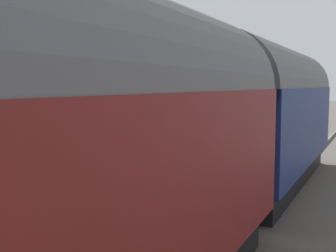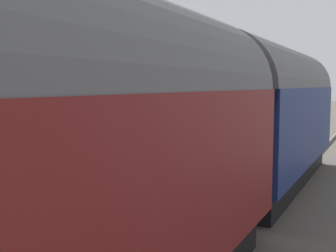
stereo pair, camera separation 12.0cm
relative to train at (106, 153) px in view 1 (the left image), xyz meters
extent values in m
plane|color=#4C473F|center=(3.30, 0.90, -2.22)|extent=(160.00, 160.00, 0.00)
cube|color=gray|center=(3.30, 5.13, -1.77)|extent=(32.00, 6.46, 0.88)
cube|color=beige|center=(3.30, 2.08, -1.32)|extent=(32.00, 0.36, 0.02)
cube|color=gray|center=(3.30, -0.72, -2.15)|extent=(52.00, 0.08, 0.14)
cube|color=gray|center=(3.30, 0.72, -2.15)|extent=(52.00, 0.08, 0.14)
cube|color=black|center=(8.75, 0.00, -1.87)|extent=(8.46, 2.29, 0.70)
cube|color=navy|center=(8.75, 0.00, -0.37)|extent=(9.20, 2.70, 2.30)
cylinder|color=#515154|center=(8.75, 0.00, 0.78)|extent=(9.20, 2.65, 2.65)
cube|color=black|center=(8.75, 1.36, -0.08)|extent=(7.82, 0.03, 0.80)
cylinder|color=black|center=(11.51, 0.00, -1.87)|extent=(0.70, 2.16, 0.70)
cylinder|color=black|center=(5.99, 0.00, -1.87)|extent=(0.70, 2.16, 0.70)
cube|color=black|center=(13.37, 0.00, 0.04)|extent=(0.04, 2.16, 0.90)
cylinder|color=#F2EDCC|center=(13.39, 0.00, -0.94)|extent=(0.06, 0.24, 0.24)
cube|color=red|center=(13.43, 0.00, -1.40)|extent=(0.16, 2.56, 0.24)
cube|color=maroon|center=(-0.46, 0.00, -0.37)|extent=(8.22, 2.70, 2.30)
cylinder|color=#515154|center=(-0.46, 0.00, 0.78)|extent=(8.22, 2.65, 2.65)
cube|color=black|center=(-0.46, 1.36, -0.08)|extent=(6.99, 0.03, 0.80)
cylinder|color=black|center=(2.01, 0.00, -1.87)|extent=(0.70, 2.16, 0.70)
cube|color=silver|center=(4.38, 5.65, 0.00)|extent=(5.75, 3.53, 2.66)
cube|color=#2D3038|center=(4.38, 4.77, 2.20)|extent=(6.25, 2.01, 1.98)
cube|color=#2D3038|center=(4.38, 6.53, 2.20)|extent=(6.25, 2.01, 1.98)
cylinder|color=#2D3038|center=(4.38, 5.65, 3.06)|extent=(6.25, 0.16, 0.16)
cube|color=brown|center=(5.80, 5.65, 2.55)|extent=(0.56, 0.56, 2.44)
cube|color=slate|center=(3.60, 3.87, -0.28)|extent=(0.90, 0.06, 2.10)
cube|color=slate|center=(2.20, 3.87, 0.37)|extent=(0.80, 0.05, 1.10)
cube|color=slate|center=(5.00, 3.87, 0.37)|extent=(0.80, 0.05, 1.10)
cube|color=teal|center=(10.60, 4.20, -0.88)|extent=(1.42, 0.46, 0.06)
cube|color=teal|center=(10.59, 4.02, -0.65)|extent=(1.40, 0.17, 0.40)
cube|color=black|center=(10.04, 4.23, -1.11)|extent=(0.08, 0.36, 0.44)
cube|color=black|center=(11.16, 4.17, -1.11)|extent=(0.08, 0.36, 0.44)
cylinder|color=teal|center=(14.30, 7.03, -1.13)|extent=(0.45, 0.45, 0.40)
ellipsoid|color=#4C8C2D|center=(14.30, 7.03, -0.73)|extent=(0.57, 0.57, 0.66)
cone|color=black|center=(10.23, 2.76, -1.18)|extent=(0.35, 0.35, 0.31)
cylinder|color=black|center=(10.23, 2.76, -1.30)|extent=(0.19, 0.19, 0.06)
ellipsoid|color=#3D8438|center=(10.23, 2.76, -0.86)|extent=(0.47, 0.47, 0.54)
cube|color=gray|center=(11.97, 5.07, -1.15)|extent=(0.96, 0.32, 0.36)
ellipsoid|color=#4C8C2D|center=(11.97, 5.07, -0.86)|extent=(0.86, 0.29, 0.29)
cone|color=black|center=(14.50, 4.72, -1.16)|extent=(0.49, 0.49, 0.33)
cylinder|color=black|center=(14.50, 4.72, -1.30)|extent=(0.27, 0.27, 0.06)
ellipsoid|color=#2D7233|center=(14.50, 4.72, -0.76)|extent=(0.67, 0.67, 0.66)
cylinder|color=black|center=(12.21, 2.94, 0.25)|extent=(0.10, 0.10, 3.16)
cylinder|color=black|center=(12.21, 2.94, 1.68)|extent=(0.05, 0.50, 0.05)
cube|color=beige|center=(12.21, 2.94, 1.97)|extent=(0.24, 0.24, 0.32)
cone|color=black|center=(12.21, 2.94, 2.19)|extent=(0.32, 0.32, 0.14)
cylinder|color=#4C3828|center=(9.89, 11.03, -0.17)|extent=(0.28, 0.28, 4.08)
ellipsoid|color=#4C8C2D|center=(9.89, 11.03, 3.69)|extent=(4.96, 5.08, 5.21)
cylinder|color=#4C3828|center=(16.22, 13.53, -0.42)|extent=(0.33, 0.33, 3.60)
ellipsoid|color=#2D7233|center=(16.22, 13.53, 2.49)|extent=(2.84, 2.59, 3.18)
camera|label=1|loc=(-4.36, -3.07, 0.86)|focal=44.85mm
camera|label=2|loc=(-4.31, -3.18, 0.86)|focal=44.85mm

